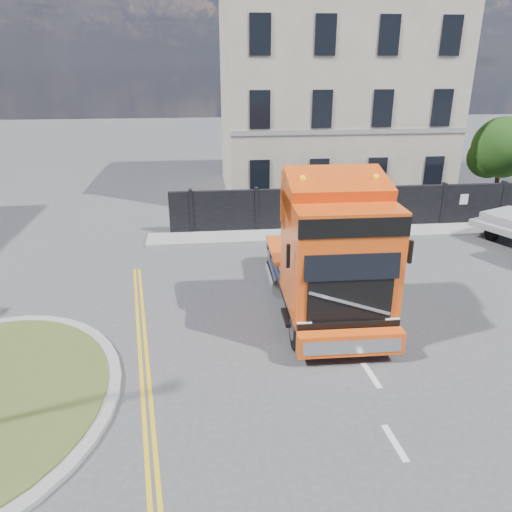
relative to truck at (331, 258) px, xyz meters
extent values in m
plane|color=#424244|center=(-2.28, -0.32, -2.02)|extent=(120.00, 120.00, 0.00)
cube|color=black|center=(3.72, 8.68, -1.02)|extent=(18.00, 0.25, 2.00)
cube|color=beige|center=(3.72, 16.18, 3.48)|extent=(12.00, 10.00, 11.00)
cylinder|color=#382619|center=(12.22, 11.68, -0.82)|extent=(0.24, 0.24, 2.40)
sphere|color=#16330F|center=(12.22, 11.68, 1.18)|extent=(3.20, 3.20, 3.20)
sphere|color=#16330F|center=(11.72, 12.08, 0.58)|extent=(2.20, 2.20, 2.20)
cube|color=gray|center=(3.72, 7.78, -1.96)|extent=(20.00, 1.60, 0.12)
cube|color=black|center=(0.02, 1.26, -1.17)|extent=(2.87, 7.14, 0.51)
cube|color=#EF5010|center=(-0.01, -0.71, 0.40)|extent=(2.86, 2.97, 3.15)
cube|color=#EF5010|center=(0.01, 0.47, 1.70)|extent=(2.83, 1.06, 1.58)
cube|color=black|center=(-0.03, -2.15, 0.85)|extent=(2.48, 0.11, 1.18)
cube|color=#EF5010|center=(-0.04, -2.51, -1.40)|extent=(2.82, 0.44, 0.62)
cylinder|color=black|center=(-1.24, -1.59, -1.43)|extent=(0.38, 1.18, 1.17)
cylinder|color=gray|center=(-1.24, -1.59, -1.43)|extent=(0.41, 0.65, 0.64)
cylinder|color=black|center=(1.19, -1.63, -1.43)|extent=(0.38, 1.18, 1.17)
cylinder|color=gray|center=(1.19, -1.63, -1.43)|extent=(0.41, 0.65, 0.64)
cylinder|color=black|center=(-1.18, 2.41, -1.43)|extent=(0.38, 1.18, 1.17)
cylinder|color=gray|center=(-1.18, 2.41, -1.43)|extent=(0.41, 0.65, 0.64)
cylinder|color=black|center=(1.25, 2.37, -1.43)|extent=(0.38, 1.18, 1.17)
cylinder|color=gray|center=(1.25, 2.37, -1.43)|extent=(0.41, 0.65, 0.64)
cylinder|color=black|center=(-1.16, 3.76, -1.43)|extent=(0.38, 1.18, 1.17)
cylinder|color=gray|center=(-1.16, 3.76, -1.43)|extent=(0.41, 0.65, 0.64)
cylinder|color=black|center=(1.27, 3.72, -1.43)|extent=(0.38, 1.18, 1.17)
cylinder|color=gray|center=(1.27, 3.72, -1.43)|extent=(0.41, 0.65, 0.64)
cylinder|color=black|center=(9.02, 6.35, -1.64)|extent=(0.27, 0.77, 0.77)
camera|label=1|loc=(-3.71, -13.46, 5.46)|focal=35.00mm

